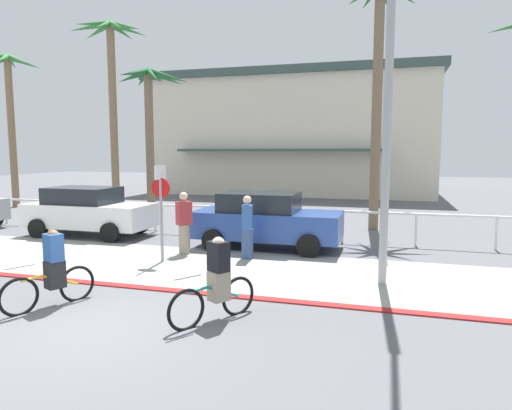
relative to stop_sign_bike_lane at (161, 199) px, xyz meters
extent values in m
plane|color=#5B5B60|center=(0.94, 5.60, -1.68)|extent=(80.00, 80.00, 0.00)
cube|color=#9E9E93|center=(0.94, -0.20, -1.67)|extent=(44.00, 4.00, 0.02)
cube|color=maroon|center=(0.94, -2.20, -1.66)|extent=(44.00, 0.24, 0.03)
cube|color=beige|center=(-0.93, 23.48, 2.18)|extent=(18.93, 11.76, 7.71)
cube|color=#384C47|center=(-0.93, 23.48, 6.28)|extent=(19.53, 12.36, 0.50)
cube|color=#384C47|center=(-0.93, 17.10, 1.32)|extent=(13.25, 1.20, 0.16)
cylinder|color=white|center=(0.94, 4.10, -0.68)|extent=(24.76, 0.08, 0.08)
cylinder|color=white|center=(-9.19, 4.10, -1.18)|extent=(0.08, 0.08, 1.00)
cylinder|color=white|center=(-6.94, 4.10, -1.18)|extent=(0.08, 0.08, 1.00)
cylinder|color=white|center=(-4.69, 4.10, -1.18)|extent=(0.08, 0.08, 1.00)
cylinder|color=white|center=(-2.44, 4.10, -1.18)|extent=(0.08, 0.08, 1.00)
cylinder|color=white|center=(-0.19, 4.10, -1.18)|extent=(0.08, 0.08, 1.00)
cylinder|color=white|center=(2.07, 4.10, -1.18)|extent=(0.08, 0.08, 1.00)
cylinder|color=white|center=(4.32, 4.10, -1.18)|extent=(0.08, 0.08, 1.00)
cylinder|color=white|center=(6.57, 4.10, -1.18)|extent=(0.08, 0.08, 1.00)
cylinder|color=white|center=(8.82, 4.10, -1.18)|extent=(0.08, 0.08, 1.00)
cylinder|color=gray|center=(0.00, 0.00, -0.58)|extent=(0.08, 0.08, 2.20)
cube|color=white|center=(0.00, 0.00, 0.70)|extent=(0.04, 0.56, 0.36)
cylinder|color=red|center=(0.00, 0.00, 0.30)|extent=(0.52, 0.03, 0.52)
cylinder|color=#9EA0A5|center=(5.63, -0.45, 2.07)|extent=(0.18, 0.18, 7.50)
cylinder|color=#846B4C|center=(-13.17, 8.75, 2.18)|extent=(0.36, 0.36, 7.71)
cone|color=#387F3D|center=(-12.57, 8.75, 5.83)|extent=(1.31, 0.32, 0.72)
cone|color=#387F3D|center=(-12.76, 9.44, 5.84)|extent=(1.12, 1.62, 0.70)
cone|color=#387F3D|center=(-13.55, 9.41, 5.89)|extent=(1.08, 1.54, 0.61)
cone|color=#387F3D|center=(-12.76, 8.04, 5.78)|extent=(1.14, 1.66, 0.82)
cylinder|color=#846B4C|center=(-6.80, 8.29, 2.70)|extent=(0.36, 0.36, 8.74)
cone|color=#387F3D|center=(-6.04, 8.29, 6.89)|extent=(1.60, 0.32, 0.68)
cone|color=#387F3D|center=(-6.16, 8.83, 6.87)|extent=(1.54, 1.36, 0.71)
cone|color=#387F3D|center=(-6.66, 9.04, 6.87)|extent=(0.59, 1.63, 0.71)
cone|color=#387F3D|center=(-7.15, 8.91, 6.91)|extent=(1.03, 1.46, 0.63)
cone|color=#387F3D|center=(-7.68, 8.62, 6.86)|extent=(1.95, 0.97, 0.73)
cone|color=#387F3D|center=(-7.66, 7.98, 6.89)|extent=(1.89, 0.95, 0.68)
cone|color=#387F3D|center=(-7.21, 7.58, 6.90)|extent=(1.13, 1.64, 0.64)
cone|color=#387F3D|center=(-6.67, 7.58, 6.80)|extent=(0.59, 1.59, 0.84)
cone|color=#387F3D|center=(-6.16, 7.76, 6.80)|extent=(1.56, 1.38, 0.84)
cylinder|color=#756047|center=(-4.22, 7.03, 1.47)|extent=(0.36, 0.36, 6.29)
cone|color=#235B2D|center=(-3.29, 7.03, 4.34)|extent=(1.95, 0.32, 0.84)
cone|color=#235B2D|center=(-3.68, 7.57, 4.39)|extent=(1.37, 1.37, 0.76)
cone|color=#235B2D|center=(-4.22, 7.65, 4.48)|extent=(0.32, 1.30, 0.58)
cone|color=#235B2D|center=(-4.80, 7.61, 4.40)|extent=(1.44, 1.44, 0.72)
cone|color=#235B2D|center=(-4.95, 7.03, 4.41)|extent=(1.54, 0.32, 0.71)
cone|color=#235B2D|center=(-4.65, 6.61, 4.48)|extent=(1.13, 1.13, 0.57)
cone|color=#235B2D|center=(-4.22, 6.27, 4.44)|extent=(0.32, 1.59, 0.65)
cone|color=#235B2D|center=(-3.74, 6.55, 4.34)|extent=(1.28, 1.28, 0.84)
cylinder|color=#756047|center=(5.20, 6.84, 2.75)|extent=(0.36, 0.36, 8.86)
cube|color=white|center=(-4.24, 2.77, -0.95)|extent=(4.40, 1.80, 0.80)
cube|color=#1E2328|center=(-4.49, 2.77, -0.27)|extent=(2.29, 1.58, 0.56)
cylinder|color=black|center=(-2.83, 3.67, -1.35)|extent=(0.66, 0.22, 0.66)
cylinder|color=black|center=(-2.83, 1.87, -1.35)|extent=(0.66, 0.22, 0.66)
cylinder|color=black|center=(-5.65, 3.67, -1.35)|extent=(0.66, 0.22, 0.66)
cylinder|color=black|center=(-5.65, 1.87, -1.35)|extent=(0.66, 0.22, 0.66)
cube|color=#284793|center=(2.23, 2.50, -0.95)|extent=(4.40, 1.80, 0.80)
cube|color=#1E2328|center=(1.98, 2.50, -0.27)|extent=(2.29, 1.58, 0.56)
cylinder|color=black|center=(3.63, 3.40, -1.35)|extent=(0.66, 0.22, 0.66)
cylinder|color=black|center=(3.63, 1.60, -1.35)|extent=(0.66, 0.22, 0.66)
cylinder|color=black|center=(0.82, 3.40, -1.35)|extent=(0.66, 0.22, 0.66)
cylinder|color=black|center=(0.82, 1.60, -1.35)|extent=(0.66, 0.22, 0.66)
torus|color=black|center=(2.56, -4.02, -1.35)|extent=(0.44, 0.64, 0.72)
torus|color=black|center=(3.15, -3.09, -1.35)|extent=(0.44, 0.64, 0.72)
cylinder|color=#197F7A|center=(2.97, -3.37, -1.20)|extent=(0.42, 0.61, 0.35)
cylinder|color=#197F7A|center=(2.69, -3.82, -1.06)|extent=(0.25, 0.35, 0.07)
cylinder|color=#197F7A|center=(2.92, -3.45, -1.13)|extent=(0.05, 0.05, 0.44)
cylinder|color=silver|center=(2.58, -3.98, -0.80)|extent=(0.30, 0.44, 0.04)
cube|color=gray|center=(2.92, -3.45, -1.07)|extent=(0.41, 0.42, 0.52)
cube|color=black|center=(2.92, -3.45, -0.55)|extent=(0.43, 0.40, 0.52)
sphere|color=beige|center=(2.92, -3.45, -0.32)|extent=(0.22, 0.22, 0.22)
torus|color=black|center=(-0.61, -4.24, -1.35)|extent=(0.36, 0.68, 0.72)
torus|color=black|center=(-0.15, -3.25, -1.35)|extent=(0.36, 0.68, 0.72)
cylinder|color=gold|center=(-0.29, -3.55, -1.20)|extent=(0.34, 0.65, 0.35)
cylinder|color=gold|center=(-0.51, -4.03, -1.06)|extent=(0.21, 0.37, 0.07)
cylinder|color=gold|center=(-0.33, -3.64, -1.13)|extent=(0.05, 0.05, 0.44)
cylinder|color=silver|center=(-0.59, -4.20, -0.80)|extent=(0.24, 0.47, 0.04)
cube|color=#232326|center=(-0.33, -3.64, -1.07)|extent=(0.39, 0.41, 0.52)
cube|color=#2D5699|center=(-0.33, -3.64, -0.55)|extent=(0.42, 0.38, 0.52)
sphere|color=brown|center=(-0.33, -3.64, -0.32)|extent=(0.22, 0.22, 0.22)
cylinder|color=gray|center=(0.16, 1.04, -1.25)|extent=(0.45, 0.45, 0.86)
cube|color=#A33338|center=(0.16, 1.04, -0.49)|extent=(0.45, 0.48, 0.66)
sphere|color=beige|center=(0.16, 1.04, -0.01)|extent=(0.24, 0.24, 0.24)
cylinder|color=#384C7A|center=(2.05, 0.98, -1.26)|extent=(0.38, 0.38, 0.84)
cube|color=#2D5699|center=(2.05, 0.98, -0.52)|extent=(0.34, 0.45, 0.64)
sphere|color=beige|center=(2.05, 0.98, -0.05)|extent=(0.23, 0.23, 0.23)
camera|label=1|loc=(5.68, -10.64, 1.25)|focal=31.93mm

